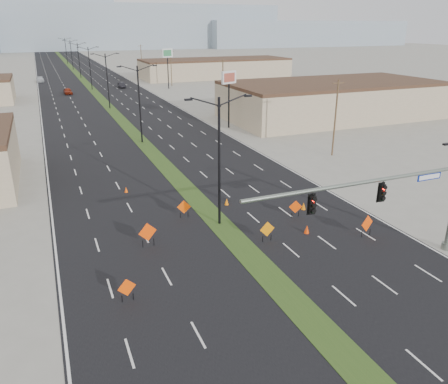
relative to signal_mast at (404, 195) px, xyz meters
name	(u,v)px	position (x,y,z in m)	size (l,w,h in m)	color
ground	(299,308)	(-8.56, -2.00, -4.79)	(600.00, 600.00, 0.00)	gray
road_surface	(90,88)	(-8.56, 98.00, -4.79)	(25.00, 400.00, 0.02)	black
median_strip	(90,88)	(-8.56, 98.00, -4.79)	(2.00, 400.00, 0.04)	#274619
building_se_near	(332,101)	(25.44, 43.00, -2.04)	(36.00, 18.00, 5.50)	tan
building_se_far	(215,69)	(29.44, 108.00, -2.29)	(44.00, 16.00, 5.00)	tan
mesa_center	(115,27)	(31.44, 298.00, 9.21)	(220.00, 50.00, 28.00)	#899CAA
mesa_east	(302,33)	(171.44, 288.00, 4.21)	(160.00, 50.00, 18.00)	#899CAA
mesa_backdrop	(1,23)	(-38.56, 318.00, 11.21)	(140.00, 50.00, 32.00)	#899CAA
signal_mast	(404,195)	(0.00, 0.00, 0.00)	(16.30, 0.60, 8.00)	slate
streetlight_0	(219,158)	(-8.56, 10.00, 0.63)	(5.15, 0.24, 10.02)	black
streetlight_1	(140,102)	(-8.56, 38.00, 0.63)	(5.15, 0.24, 10.02)	black
streetlight_2	(107,79)	(-8.56, 66.00, 0.63)	(5.15, 0.24, 10.02)	black
streetlight_3	(90,67)	(-8.56, 94.00, 0.63)	(5.15, 0.24, 10.02)	black
streetlight_4	(79,59)	(-8.56, 122.00, 0.63)	(5.15, 0.24, 10.02)	black
streetlight_5	(71,54)	(-8.56, 150.00, 0.63)	(5.15, 0.24, 10.02)	black
streetlight_6	(66,50)	(-8.56, 178.00, 0.63)	(5.15, 0.24, 10.02)	black
utility_pole_0	(335,117)	(11.44, 23.00, -0.12)	(1.60, 0.20, 9.00)	#4C3823
utility_pole_1	(223,83)	(11.44, 58.00, -0.12)	(1.60, 0.20, 9.00)	#4C3823
utility_pole_2	(171,68)	(11.44, 93.00, -0.12)	(1.60, 0.20, 9.00)	#4C3823
utility_pole_3	(141,59)	(11.44, 128.00, -0.12)	(1.60, 0.20, 9.00)	#4C3823
car_left	(68,91)	(-14.59, 88.34, -4.10)	(1.63, 4.06, 1.38)	maroon
car_mid	(122,85)	(-1.24, 94.67, -4.14)	(1.39, 3.97, 1.31)	black
car_far	(40,80)	(-20.06, 115.22, -4.10)	(1.94, 4.77, 1.38)	#B8BCC2
construction_sign_0	(127,288)	(-17.30, 2.32, -3.94)	(1.09, 0.25, 1.46)	#F44605
construction_sign_1	(148,233)	(-14.67, 8.39, -3.70)	(1.36, 0.31, 1.84)	#F94205
construction_sign_2	(184,208)	(-10.78, 12.24, -3.91)	(1.11, 0.33, 1.51)	#F24B05
construction_sign_3	(267,230)	(-6.47, 5.89, -3.88)	(1.17, 0.05, 1.56)	orange
construction_sign_4	(296,208)	(-2.31, 8.83, -3.94)	(1.06, 0.37, 1.46)	#E43F04
construction_sign_5	(367,224)	(0.74, 3.76, -3.79)	(1.25, 0.35, 1.70)	#FF4305
cone_0	(227,202)	(-6.51, 13.38, -4.49)	(0.36, 0.36, 0.61)	orange
cone_1	(307,229)	(-3.07, 5.88, -4.46)	(0.40, 0.40, 0.67)	#E13704
cone_2	(303,206)	(-0.83, 9.91, -4.46)	(0.39, 0.39, 0.66)	orange
cone_3	(126,190)	(-14.11, 19.84, -4.52)	(0.32, 0.32, 0.54)	#FF5105
pole_sign_east_near	(229,82)	(5.85, 41.98, 2.07)	(2.70, 1.36, 8.49)	black
pole_sign_east_far	(167,56)	(9.40, 88.73, 2.99)	(2.98, 1.58, 9.54)	black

